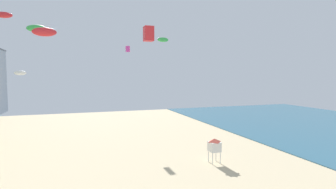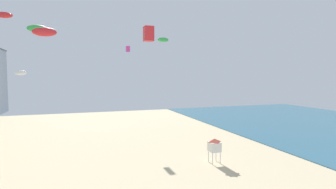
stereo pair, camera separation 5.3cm
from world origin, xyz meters
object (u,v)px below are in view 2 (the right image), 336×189
(kite_red_box, at_px, (149,34))
(kite_green_parafoil, at_px, (163,40))
(lifeguard_stand, at_px, (214,145))
(kite_magenta_box, at_px, (128,49))
(kite_green_parafoil_2, at_px, (37,29))
(kite_red_parafoil, at_px, (44,32))
(kite_white_parafoil, at_px, (20,73))
(kite_red_parafoil_2, at_px, (4,15))

(kite_red_box, relative_size, kite_green_parafoil, 0.88)
(lifeguard_stand, bearing_deg, kite_magenta_box, 85.29)
(kite_green_parafoil, distance_m, kite_green_parafoil_2, 19.37)
(lifeguard_stand, distance_m, kite_green_parafoil_2, 31.89)
(kite_red_box, xyz_separation_m, kite_magenta_box, (0.92, 17.29, 0.14))
(kite_red_parafoil, bearing_deg, lifeguard_stand, -14.34)
(lifeguard_stand, relative_size, kite_green_parafoil_2, 0.89)
(kite_magenta_box, relative_size, kite_white_parafoil, 0.61)
(kite_red_parafoil_2, distance_m, kite_white_parafoil, 8.15)
(kite_red_box, distance_m, kite_green_parafoil, 12.21)
(kite_red_box, bearing_deg, kite_green_parafoil_2, 125.76)
(lifeguard_stand, distance_m, kite_red_parafoil_2, 32.83)
(kite_red_parafoil_2, distance_m, kite_green_parafoil, 22.13)
(kite_green_parafoil, height_order, kite_green_parafoil_2, kite_green_parafoil_2)
(kite_red_parafoil, relative_size, kite_white_parafoil, 1.39)
(lifeguard_stand, xyz_separation_m, kite_red_parafoil_2, (-22.65, 17.98, 15.53))
(kite_magenta_box, distance_m, kite_red_parafoil, 19.69)
(kite_red_box, bearing_deg, kite_white_parafoil, 136.24)
(kite_red_parafoil_2, bearing_deg, kite_magenta_box, 8.21)
(kite_red_box, relative_size, kite_green_parafoil_2, 0.54)
(lifeguard_stand, xyz_separation_m, kite_green_parafoil, (-1.03, 14.23, 12.66))
(kite_magenta_box, height_order, kite_red_parafoil, kite_magenta_box)
(lifeguard_stand, bearing_deg, kite_green_parafoil_2, 113.04)
(kite_red_box, height_order, kite_magenta_box, kite_red_box)
(lifeguard_stand, bearing_deg, kite_red_parafoil, 146.63)
(kite_red_parafoil_2, height_order, kite_white_parafoil, kite_red_parafoil_2)
(lifeguard_stand, height_order, kite_red_parafoil_2, kite_red_parafoil_2)
(kite_red_parafoil, bearing_deg, kite_red_parafoil_2, 114.98)
(kite_red_box, distance_m, kite_red_parafoil_2, 22.50)
(kite_red_parafoil, height_order, kite_green_parafoil_2, kite_green_parafoil_2)
(kite_magenta_box, xyz_separation_m, kite_red_parafoil_2, (-17.42, -2.51, 3.79))
(lifeguard_stand, relative_size, kite_red_parafoil, 1.15)
(kite_white_parafoil, bearing_deg, kite_red_parafoil_2, 157.64)
(kite_white_parafoil, bearing_deg, kite_red_box, -43.76)
(kite_magenta_box, xyz_separation_m, kite_white_parafoil, (-15.55, -3.28, -4.10))
(kite_magenta_box, bearing_deg, kite_green_parafoil_2, 177.45)
(lifeguard_stand, distance_m, kite_magenta_box, 24.19)
(kite_red_parafoil_2, bearing_deg, kite_red_box, -41.85)
(kite_red_parafoil_2, xyz_separation_m, kite_green_parafoil, (21.62, -3.75, -2.87))
(kite_magenta_box, relative_size, kite_red_parafoil_2, 0.45)
(kite_white_parafoil, bearing_deg, kite_magenta_box, 11.91)
(kite_magenta_box, height_order, kite_green_parafoil, kite_green_parafoil)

